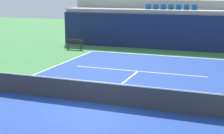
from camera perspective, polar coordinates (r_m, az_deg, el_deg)
ground_plane at (r=14.79m, az=-2.55°, el=-6.15°), size 80.00×80.00×0.00m
court_surface at (r=14.79m, az=-2.55°, el=-6.13°), size 11.00×24.00×0.01m
baseline_far at (r=25.87m, az=7.82°, el=1.96°), size 11.00×0.10×0.00m
service_line_far at (r=20.61m, az=4.40°, el=-0.72°), size 8.26×0.10×0.00m
centre_service_line at (r=17.65m, az=1.50°, el=-2.97°), size 0.10×6.40×0.00m
back_wall at (r=28.47m, az=9.21°, el=5.84°), size 18.85×0.30×2.92m
stands_tier_lower at (r=29.77m, az=9.74°, el=6.43°), size 18.85×2.40×3.25m
stands_tier_upper at (r=32.08m, az=10.59°, el=7.52°), size 18.85×2.40×4.01m
seating_row_lower at (r=29.73m, az=9.90°, el=9.79°), size 4.41×0.44×0.44m
tennis_net at (r=14.64m, az=-2.57°, el=-4.27°), size 11.08×0.08×1.07m
player_bench at (r=28.35m, az=-6.31°, el=3.95°), size 1.50×0.40×0.85m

